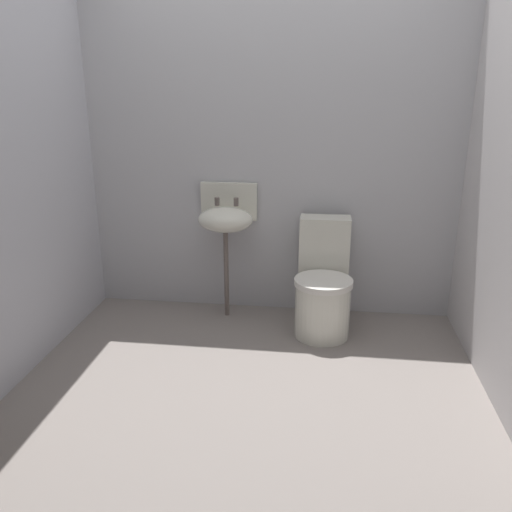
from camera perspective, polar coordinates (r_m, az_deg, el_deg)
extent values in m
cube|color=gray|center=(3.21, -0.66, -14.23)|extent=(3.12, 2.63, 0.08)
cube|color=#B8B7BC|center=(3.90, 1.70, 10.94)|extent=(3.12, 0.10, 2.37)
cube|color=#B6B6BE|center=(3.34, -25.40, 7.96)|extent=(0.10, 2.43, 2.37)
cylinder|color=silver|center=(3.68, 7.23, -5.88)|extent=(0.38, 0.38, 0.38)
cylinder|color=silver|center=(3.60, 7.36, -2.82)|extent=(0.40, 0.40, 0.04)
cube|color=silver|center=(3.82, 7.46, 1.32)|extent=(0.36, 0.18, 0.40)
cylinder|color=#665A54|center=(3.91, -3.25, -1.99)|extent=(0.04, 0.04, 0.66)
ellipsoid|color=silver|center=(3.79, -3.36, 3.97)|extent=(0.40, 0.32, 0.18)
cube|color=silver|center=(3.92, -2.94, 5.98)|extent=(0.42, 0.04, 0.28)
cylinder|color=#665A54|center=(3.83, -4.26, 5.96)|extent=(0.04, 0.04, 0.06)
cylinder|color=#665A54|center=(3.81, -2.19, 5.91)|extent=(0.04, 0.04, 0.06)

